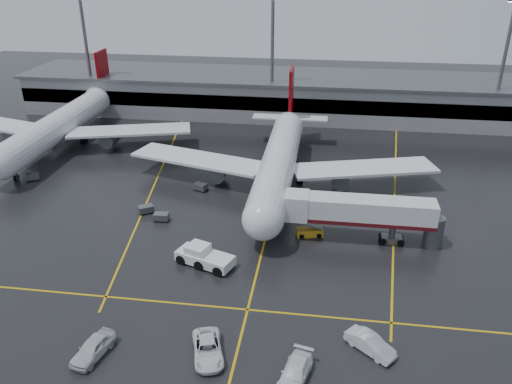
# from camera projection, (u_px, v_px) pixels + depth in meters

# --- Properties ---
(ground) EXTENTS (220.00, 220.00, 0.00)m
(ground) POSITION_uv_depth(u_px,v_px,m) (272.00, 212.00, 73.48)
(ground) COLOR black
(ground) RESTS_ON ground
(apron_line_centre) EXTENTS (0.25, 90.00, 0.02)m
(apron_line_centre) POSITION_uv_depth(u_px,v_px,m) (272.00, 212.00, 73.47)
(apron_line_centre) COLOR gold
(apron_line_centre) RESTS_ON ground
(apron_line_stop) EXTENTS (60.00, 0.25, 0.02)m
(apron_line_stop) POSITION_uv_depth(u_px,v_px,m) (248.00, 310.00, 53.82)
(apron_line_stop) COLOR gold
(apron_line_stop) RESTS_ON ground
(apron_line_left) EXTENTS (9.99, 69.35, 0.02)m
(apron_line_left) POSITION_uv_depth(u_px,v_px,m) (158.00, 176.00, 84.98)
(apron_line_left) COLOR gold
(apron_line_left) RESTS_ON ground
(apron_line_right) EXTENTS (7.57, 69.64, 0.02)m
(apron_line_right) POSITION_uv_depth(u_px,v_px,m) (395.00, 190.00, 80.08)
(apron_line_right) COLOR gold
(apron_line_right) RESTS_ON ground
(terminal) EXTENTS (122.00, 19.00, 8.60)m
(terminal) POSITION_uv_depth(u_px,v_px,m) (297.00, 95.00, 114.42)
(terminal) COLOR gray
(terminal) RESTS_ON ground
(light_mast_left) EXTENTS (3.00, 1.20, 25.45)m
(light_mast_left) POSITION_uv_depth(u_px,v_px,m) (86.00, 48.00, 110.54)
(light_mast_left) COLOR #595B60
(light_mast_left) RESTS_ON ground
(light_mast_mid) EXTENTS (3.00, 1.20, 25.45)m
(light_mast_mid) POSITION_uv_depth(u_px,v_px,m) (272.00, 53.00, 105.39)
(light_mast_mid) COLOR #595B60
(light_mast_mid) RESTS_ON ground
(light_mast_right) EXTENTS (3.00, 1.20, 25.45)m
(light_mast_right) POSITION_uv_depth(u_px,v_px,m) (504.00, 59.00, 99.59)
(light_mast_right) COLOR #595B60
(light_mast_right) RESTS_ON ground
(main_airliner) EXTENTS (48.80, 45.60, 14.10)m
(main_airliner) POSITION_uv_depth(u_px,v_px,m) (279.00, 159.00, 80.32)
(main_airliner) COLOR silver
(main_airliner) RESTS_ON ground
(second_airliner) EXTENTS (48.80, 45.60, 14.10)m
(second_airliner) POSITION_uv_depth(u_px,v_px,m) (62.00, 124.00, 96.45)
(second_airliner) COLOR silver
(second_airliner) RESTS_ON ground
(jet_bridge) EXTENTS (19.90, 3.40, 6.05)m
(jet_bridge) POSITION_uv_depth(u_px,v_px,m) (361.00, 213.00, 64.89)
(jet_bridge) COLOR silver
(jet_bridge) RESTS_ON ground
(pushback_tractor) EXTENTS (7.46, 5.00, 2.47)m
(pushback_tractor) POSITION_uv_depth(u_px,v_px,m) (204.00, 257.00, 61.13)
(pushback_tractor) COLOR silver
(pushback_tractor) RESTS_ON ground
(belt_loader) EXTENTS (3.63, 2.21, 2.16)m
(belt_loader) POSITION_uv_depth(u_px,v_px,m) (310.00, 232.00, 67.38)
(belt_loader) COLOR gold
(belt_loader) RESTS_ON ground
(service_van_a) EXTENTS (4.17, 6.15, 1.56)m
(service_van_a) POSITION_uv_depth(u_px,v_px,m) (208.00, 349.00, 47.48)
(service_van_a) COLOR white
(service_van_a) RESTS_ON ground
(service_van_b) EXTENTS (3.37, 5.76, 1.57)m
(service_van_b) POSITION_uv_depth(u_px,v_px,m) (295.00, 372.00, 44.89)
(service_van_b) COLOR white
(service_van_b) RESTS_ON ground
(service_van_c) EXTENTS (4.94, 4.49, 1.64)m
(service_van_c) POSITION_uv_depth(u_px,v_px,m) (370.00, 344.00, 48.07)
(service_van_c) COLOR silver
(service_van_c) RESTS_ON ground
(service_van_d) EXTENTS (3.13, 5.40, 1.73)m
(service_van_d) POSITION_uv_depth(u_px,v_px,m) (93.00, 348.00, 47.48)
(service_van_d) COLOR silver
(service_van_d) RESTS_ON ground
(baggage_cart_a) EXTENTS (2.08, 1.42, 1.12)m
(baggage_cart_a) POSITION_uv_depth(u_px,v_px,m) (161.00, 217.00, 71.00)
(baggage_cart_a) COLOR #595B60
(baggage_cart_a) RESTS_ON ground
(baggage_cart_b) EXTENTS (2.39, 2.17, 1.12)m
(baggage_cart_b) POSITION_uv_depth(u_px,v_px,m) (146.00, 209.00, 73.07)
(baggage_cart_b) COLOR #595B60
(baggage_cart_b) RESTS_ON ground
(baggage_cart_c) EXTENTS (2.33, 1.92, 1.12)m
(baggage_cart_c) POSITION_uv_depth(u_px,v_px,m) (201.00, 187.00, 79.80)
(baggage_cart_c) COLOR #595B60
(baggage_cart_c) RESTS_ON ground
(baggage_cart_d) EXTENTS (2.21, 1.65, 1.12)m
(baggage_cart_d) POSITION_uv_depth(u_px,v_px,m) (8.00, 165.00, 87.82)
(baggage_cart_d) COLOR #595B60
(baggage_cart_d) RESTS_ON ground
(baggage_cart_e) EXTENTS (2.37, 2.08, 1.12)m
(baggage_cart_e) POSITION_uv_depth(u_px,v_px,m) (33.00, 176.00, 83.29)
(baggage_cart_e) COLOR #595B60
(baggage_cart_e) RESTS_ON ground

